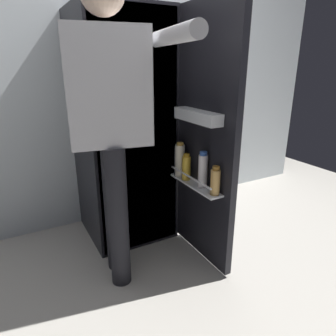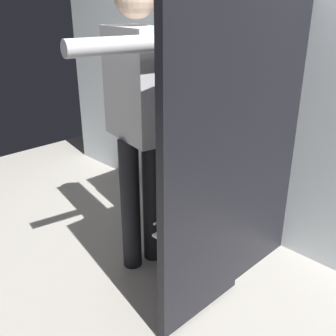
# 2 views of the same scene
# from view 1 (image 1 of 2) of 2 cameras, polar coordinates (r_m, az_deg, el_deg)

# --- Properties ---
(ground_plane) EXTENTS (5.61, 5.61, 0.00)m
(ground_plane) POSITION_cam_1_polar(r_m,az_deg,el_deg) (2.16, -2.03, -17.81)
(ground_plane) COLOR #B7B2A8
(kitchen_wall) EXTENTS (4.40, 0.10, 2.42)m
(kitchen_wall) POSITION_cam_1_polar(r_m,az_deg,el_deg) (2.58, -11.94, 16.79)
(kitchen_wall) COLOR silver
(kitchen_wall) RESTS_ON ground_plane
(refrigerator) EXTENTS (0.66, 1.20, 1.66)m
(refrigerator) POSITION_cam_1_polar(r_m,az_deg,el_deg) (2.25, -7.59, 6.90)
(refrigerator) COLOR black
(refrigerator) RESTS_ON ground_plane
(person) EXTENTS (0.57, 0.81, 1.74)m
(person) POSITION_cam_1_polar(r_m,az_deg,el_deg) (1.70, -10.64, 10.50)
(person) COLOR black
(person) RESTS_ON ground_plane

